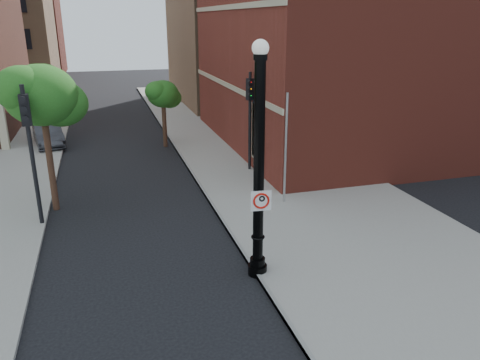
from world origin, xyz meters
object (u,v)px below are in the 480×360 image
object	(u,v)px
parked_car	(48,134)
traffic_signal_right	(250,106)
no_parking_sign	(261,201)
lamppost	(259,175)
traffic_signal_left	(29,134)

from	to	relation	value
parked_car	traffic_signal_right	size ratio (longest dim) A/B	0.87
no_parking_sign	parked_car	world-z (taller)	no_parking_sign
lamppost	parked_car	bearing A→B (deg)	112.07
no_parking_sign	parked_car	bearing A→B (deg)	118.24
lamppost	traffic_signal_left	xyz separation A→B (m)	(-6.23, 5.28, 0.35)
lamppost	no_parking_sign	xyz separation A→B (m)	(0.02, -0.17, -0.67)
lamppost	no_parking_sign	world-z (taller)	lamppost
lamppost	traffic_signal_right	size ratio (longest dim) A/B	1.38
no_parking_sign	traffic_signal_right	size ratio (longest dim) A/B	0.12
lamppost	traffic_signal_left	size ratio (longest dim) A/B	1.31
traffic_signal_left	parked_car	bearing A→B (deg)	88.99
parked_car	traffic_signal_right	distance (m)	12.69
no_parking_sign	parked_car	xyz separation A→B (m)	(-6.95, 17.26, -1.65)
traffic_signal_left	traffic_signal_right	distance (m)	9.73
lamppost	traffic_signal_right	distance (m)	9.58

